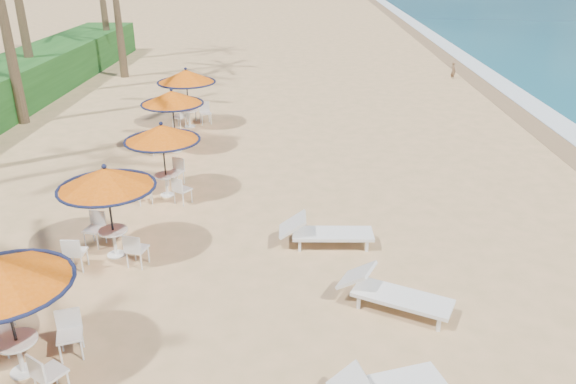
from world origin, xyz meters
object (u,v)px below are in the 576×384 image
Objects in this scene: station_2 at (163,142)px; lounger_near at (384,384)px; station_0 at (7,287)px; lounger_mid at (391,292)px; station_3 at (170,103)px; station_4 at (187,83)px; lounger_far at (323,232)px; station_1 at (105,190)px.

station_2 reaches higher than lounger_near.
lounger_near is at bearing -56.68° from station_2.
station_2 is (0.77, 7.12, -0.07)m from station_0.
lounger_near is at bearing -75.18° from lounger_mid.
station_0 reaches higher than lounger_near.
station_4 is (0.01, 2.87, 0.02)m from station_3.
station_3 is 0.99× the size of lounger_far.
lounger_near is 2.44m from lounger_mid.
station_4 is 10.62m from lounger_far.
station_0 reaches higher than station_1.
station_3 reaches higher than lounger_near.
station_0 is at bearing 157.35° from lounger_near.
lounger_far is (-0.76, 4.86, 0.06)m from lounger_near.
lounger_far is (4.25, -2.77, -1.20)m from station_2.
station_0 is 5.96m from lounger_near.
station_1 is 1.01× the size of station_3.
lounger_mid is at bearing -64.69° from lounger_far.
station_4 reaches higher than lounger_mid.
lounger_far is at bearing -62.72° from station_4.
lounger_mid and lounger_far have the same top height.
station_4 is at bearing 142.52° from lounger_mid.
station_3 is at bearing 90.94° from station_1.
lounger_near is 4.92m from lounger_far.
lounger_mid is 2.74m from lounger_far.
station_4 reaches higher than station_3.
station_3 is 10.89m from lounger_mid.
station_2 is 3.77m from station_3.
station_4 is 15.35m from lounger_near.
station_0 is 1.02× the size of station_1.
station_4 reaches higher than station_0.
station_3 is at bearing 89.07° from station_0.
lounger_near is (5.59, -14.23, -1.38)m from station_4.
station_1 reaches higher than station_2.
lounger_mid is (6.04, -11.83, -1.31)m from station_4.
station_2 reaches higher than lounger_far.
station_0 reaches higher than station_3.
station_4 is (-0.58, 6.60, 0.11)m from station_2.
station_2 is at bearing 161.72° from lounger_mid.
lounger_near is at bearing -37.91° from station_1.
station_4 is (-0.11, 9.95, 0.07)m from station_1.
station_2 reaches higher than lounger_mid.
station_1 is 7.08m from lounger_near.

